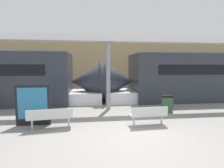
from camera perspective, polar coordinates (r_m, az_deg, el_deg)
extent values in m
plane|color=gray|center=(6.10, 5.78, -16.16)|extent=(60.00, 60.00, 0.00)
cube|color=tan|center=(16.56, -2.70, 6.42)|extent=(56.00, 0.20, 5.00)
cone|color=#2D333D|center=(11.48, 1.48, 0.88)|extent=(2.23, 2.63, 2.63)
cube|color=silver|center=(11.63, 2.50, -3.86)|extent=(2.01, 2.46, 0.70)
cone|color=#2D333D|center=(11.35, -7.73, 0.78)|extent=(2.23, 2.63, 2.63)
cube|color=silver|center=(11.48, -8.73, -4.05)|extent=(2.01, 2.46, 0.70)
cube|color=silver|center=(7.02, 11.65, -9.82)|extent=(1.44, 0.51, 0.04)
cube|color=silver|center=(6.79, 12.30, -8.75)|extent=(1.42, 0.10, 0.33)
cylinder|color=silver|center=(6.90, 7.11, -11.87)|extent=(0.07, 0.07, 0.39)
cylinder|color=silver|center=(7.30, 15.86, -11.06)|extent=(0.07, 0.07, 0.39)
cube|color=silver|center=(6.93, -19.41, -10.22)|extent=(1.65, 0.62, 0.04)
cube|color=silver|center=(6.69, -19.64, -9.17)|extent=(1.60, 0.22, 0.33)
cylinder|color=silver|center=(7.09, -24.64, -11.87)|extent=(0.07, 0.07, 0.39)
cylinder|color=silver|center=(6.96, -13.97, -11.85)|extent=(0.07, 0.07, 0.39)
cylinder|color=#2D5138|center=(9.23, 17.57, -6.41)|extent=(0.56, 0.56, 0.76)
cylinder|color=black|center=(9.16, 17.64, -3.89)|extent=(0.59, 0.59, 0.06)
cube|color=black|center=(7.41, -24.41, -6.32)|extent=(1.28, 0.06, 1.59)
cube|color=teal|center=(7.36, -24.52, -5.77)|extent=(1.09, 0.01, 1.21)
cylinder|color=gray|center=(9.18, -1.21, 2.57)|extent=(0.22, 0.22, 3.55)
cube|color=silver|center=(9.28, -1.23, 14.47)|extent=(28.00, 0.60, 0.28)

